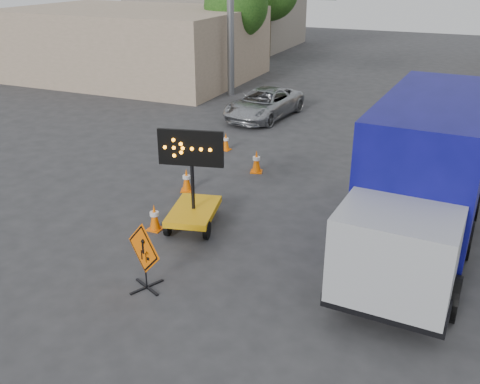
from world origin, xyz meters
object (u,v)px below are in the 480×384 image
Objects in this scene: pickup_truck at (264,104)px; construction_sign at (144,255)px; arrow_board at (193,205)px; box_truck at (424,186)px.

construction_sign is at bearing -72.05° from pickup_truck.
box_truck is (5.61, 1.16, 1.06)m from arrow_board.
arrow_board reaches higher than pickup_truck.
construction_sign is 6.69m from box_truck.
arrow_board is at bearing -71.44° from pickup_truck.
construction_sign is 14.14m from pickup_truck.
arrow_board is (-0.49, 3.06, -0.22)m from construction_sign.
arrow_board is 11.04m from pickup_truck.
box_truck reaches higher than construction_sign.
box_truck is at bearing 64.02° from construction_sign.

